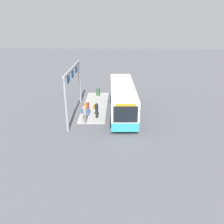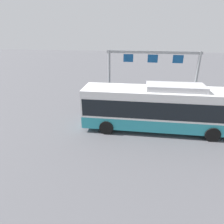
{
  "view_description": "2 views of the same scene",
  "coord_description": "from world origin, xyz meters",
  "px_view_note": "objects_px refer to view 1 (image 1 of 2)",
  "views": [
    {
      "loc": [
        24.04,
        -0.58,
        9.7
      ],
      "look_at": [
        3.09,
        -1.05,
        1.27
      ],
      "focal_mm": 37.17,
      "sensor_mm": 36.0,
      "label": 1
    },
    {
      "loc": [
        1.22,
        13.37,
        6.8
      ],
      "look_at": [
        3.56,
        -0.11,
        1.11
      ],
      "focal_mm": 31.26,
      "sensor_mm": 36.0,
      "label": 2
    }
  ],
  "objects_px": {
    "bus_main": "(122,97)",
    "person_waiting_mid": "(87,108)",
    "trash_bin": "(98,92)",
    "person_boarding": "(84,114)",
    "person_waiting_near": "(96,110)"
  },
  "relations": [
    {
      "from": "person_waiting_mid",
      "to": "person_boarding",
      "type": "bearing_deg",
      "value": -120.77
    },
    {
      "from": "person_waiting_near",
      "to": "person_waiting_mid",
      "type": "relative_size",
      "value": 1.0
    },
    {
      "from": "person_boarding",
      "to": "person_waiting_near",
      "type": "xyz_separation_m",
      "value": [
        -1.24,
        1.08,
        0.0
      ]
    },
    {
      "from": "bus_main",
      "to": "person_waiting_mid",
      "type": "distance_m",
      "value": 4.0
    },
    {
      "from": "person_waiting_near",
      "to": "person_waiting_mid",
      "type": "bearing_deg",
      "value": -176.2
    },
    {
      "from": "bus_main",
      "to": "person_waiting_near",
      "type": "distance_m",
      "value": 3.37
    },
    {
      "from": "person_waiting_mid",
      "to": "person_waiting_near",
      "type": "bearing_deg",
      "value": -55.39
    },
    {
      "from": "person_boarding",
      "to": "person_waiting_near",
      "type": "relative_size",
      "value": 1.0
    },
    {
      "from": "bus_main",
      "to": "trash_bin",
      "type": "xyz_separation_m",
      "value": [
        -5.65,
        -3.11,
        -1.2
      ]
    },
    {
      "from": "bus_main",
      "to": "trash_bin",
      "type": "bearing_deg",
      "value": -152.96
    },
    {
      "from": "bus_main",
      "to": "person_waiting_near",
      "type": "bearing_deg",
      "value": -56.58
    },
    {
      "from": "bus_main",
      "to": "person_waiting_mid",
      "type": "height_order",
      "value": "bus_main"
    },
    {
      "from": "trash_bin",
      "to": "person_boarding",
      "type": "bearing_deg",
      "value": -4.26
    },
    {
      "from": "bus_main",
      "to": "person_waiting_near",
      "type": "height_order",
      "value": "bus_main"
    },
    {
      "from": "person_boarding",
      "to": "person_waiting_mid",
      "type": "bearing_deg",
      "value": 80.21
    }
  ]
}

